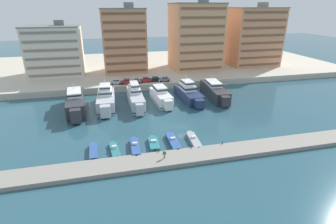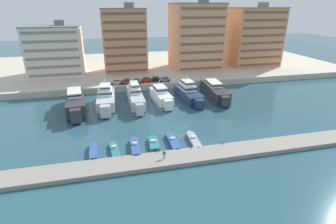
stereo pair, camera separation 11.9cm
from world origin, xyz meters
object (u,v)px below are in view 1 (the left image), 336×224
object	(u,v)px
motorboat_teal_center_left	(154,144)
motorboat_grey_center_right	(194,140)
yacht_navy_center	(189,93)
pedestrian_near_edge	(164,154)
yacht_silver_left	(106,99)
car_black_center	(155,79)
car_grey_center_right	(164,79)
yacht_charcoal_far_left	(75,103)
car_grey_mid_left	(135,81)
motorboat_blue_mid_left	(135,147)
yacht_silver_mid_left	(135,97)
motorboat_teal_left	(115,150)
yacht_white_center_left	(161,96)
car_red_center_left	(146,80)
motorboat_blue_far_left	(94,152)
car_red_left	(126,81)
motorboat_blue_center	(173,142)
car_silver_far_left	(116,82)
yacht_charcoal_center_right	(215,91)

from	to	relation	value
motorboat_teal_center_left	motorboat_grey_center_right	bearing A→B (deg)	-3.82
yacht_navy_center	pedestrian_near_edge	size ratio (longest dim) A/B	10.97
yacht_silver_left	car_black_center	world-z (taller)	yacht_silver_left
car_grey_center_right	yacht_charcoal_far_left	bearing A→B (deg)	-150.65
car_black_center	car_grey_mid_left	bearing A→B (deg)	-174.43
motorboat_teal_center_left	pedestrian_near_edge	size ratio (longest dim) A/B	3.93
motorboat_blue_mid_left	car_grey_center_right	size ratio (longest dim) A/B	1.91
yacht_silver_left	yacht_navy_center	xyz separation A→B (m)	(25.88, 0.77, -0.31)
motorboat_grey_center_right	pedestrian_near_edge	distance (m)	10.33
yacht_silver_mid_left	motorboat_teal_left	world-z (taller)	yacht_silver_mid_left
yacht_white_center_left	car_red_center_left	xyz separation A→B (m)	(-2.12, 16.89, 1.09)
motorboat_blue_far_left	car_grey_mid_left	size ratio (longest dim) A/B	1.73
yacht_silver_mid_left	motorboat_grey_center_right	distance (m)	28.58
motorboat_teal_left	car_grey_mid_left	distance (m)	43.96
yacht_silver_left	car_grey_mid_left	xyz separation A→B (m)	(10.68, 16.00, 0.72)
yacht_silver_left	motorboat_blue_mid_left	size ratio (longest dim) A/B	2.28
yacht_navy_center	pedestrian_near_edge	distance (m)	37.16
yacht_silver_mid_left	car_red_left	xyz separation A→B (m)	(-1.21, 15.80, 0.72)
yacht_navy_center	car_red_left	bearing A→B (deg)	140.43
yacht_silver_mid_left	motorboat_blue_center	xyz separation A→B (m)	(5.01, -26.48, -1.95)
yacht_charcoal_far_left	yacht_silver_mid_left	bearing A→B (deg)	3.14
motorboat_blue_far_left	motorboat_teal_center_left	distance (m)	12.62
motorboat_blue_center	car_red_left	size ratio (longest dim) A/B	2.00
motorboat_teal_left	car_grey_mid_left	world-z (taller)	car_grey_mid_left
yacht_white_center_left	motorboat_blue_center	size ratio (longest dim) A/B	1.87
yacht_white_center_left	motorboat_blue_center	xyz separation A→B (m)	(-2.92, -26.12, -1.58)
yacht_silver_mid_left	car_silver_far_left	distance (m)	17.01
motorboat_blue_mid_left	car_black_center	world-z (taller)	car_black_center
motorboat_teal_left	motorboat_grey_center_right	bearing A→B (deg)	0.41
motorboat_teal_left	motorboat_blue_center	bearing A→B (deg)	2.19
yacht_white_center_left	yacht_charcoal_center_right	size ratio (longest dim) A/B	0.75
yacht_silver_left	pedestrian_near_edge	distance (m)	34.48
motorboat_blue_mid_left	car_red_left	world-z (taller)	car_red_left
car_black_center	yacht_charcoal_center_right	bearing A→B (deg)	-42.39
yacht_navy_center	car_red_center_left	world-z (taller)	yacht_navy_center
yacht_navy_center	motorboat_teal_left	distance (m)	37.16
yacht_silver_mid_left	car_black_center	xyz separation A→B (m)	(9.28, 16.54, 0.72)
motorboat_blue_far_left	motorboat_blue_mid_left	bearing A→B (deg)	-1.73
motorboat_blue_far_left	car_red_left	world-z (taller)	car_red_left
pedestrian_near_edge	yacht_white_center_left	bearing A→B (deg)	78.92
motorboat_blue_mid_left	car_silver_far_left	world-z (taller)	car_silver_far_left
yacht_charcoal_far_left	motorboat_teal_left	world-z (taller)	yacht_charcoal_far_left
motorboat_blue_far_left	motorboat_teal_left	bearing A→B (deg)	-2.19
motorboat_blue_far_left	car_grey_center_right	xyz separation A→B (m)	(24.57, 42.70, 2.66)
yacht_navy_center	motorboat_blue_mid_left	distance (m)	34.53
yacht_charcoal_far_left	yacht_charcoal_center_right	size ratio (longest dim) A/B	1.02
motorboat_grey_center_right	car_grey_mid_left	xyz separation A→B (m)	(-7.64, 42.67, 2.70)
yacht_white_center_left	motorboat_teal_center_left	distance (m)	26.92
yacht_navy_center	motorboat_blue_center	xyz separation A→B (m)	(-12.17, -27.09, -1.63)
yacht_white_center_left	motorboat_teal_left	distance (m)	30.88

